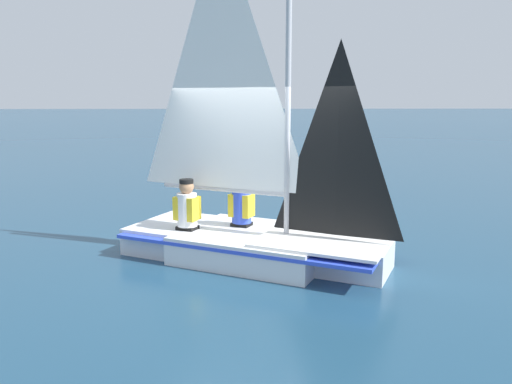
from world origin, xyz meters
The scene contains 4 objects.
ground_plane centered at (0.00, 0.00, 0.00)m, with size 260.00×260.00×0.00m, color navy.
sailboat_main centered at (0.04, -0.02, 0.64)m, with size 4.13×3.25×4.94m.
sailor_helm centered at (0.20, -0.38, 0.63)m, with size 0.42×0.40×1.16m.
sailor_crew centered at (1.02, -0.21, 0.63)m, with size 0.42×0.40×1.16m.
Camera 1 is at (0.38, 7.13, 2.32)m, focal length 35.00 mm.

